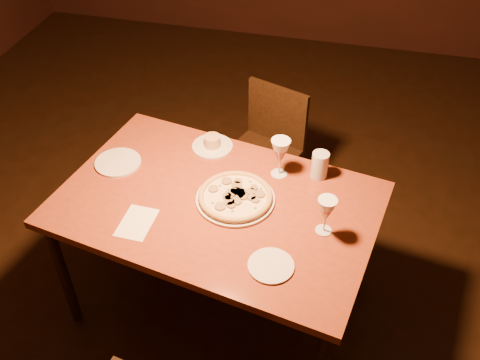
# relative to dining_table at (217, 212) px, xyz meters

# --- Properties ---
(floor) EXTENTS (7.00, 7.00, 0.00)m
(floor) POSITION_rel_dining_table_xyz_m (0.23, -0.26, -0.70)
(floor) COLOR black
(floor) RESTS_ON ground
(dining_table) EXTENTS (1.57, 1.16, 0.77)m
(dining_table) POSITION_rel_dining_table_xyz_m (0.00, 0.00, 0.00)
(dining_table) COLOR maroon
(dining_table) RESTS_ON floor
(chair_far) EXTENTS (0.51, 0.51, 0.82)m
(chair_far) POSITION_rel_dining_table_xyz_m (0.07, 0.85, -0.24)
(chair_far) COLOR black
(chair_far) RESTS_ON floor
(pizza_plate) EXTENTS (0.36, 0.36, 0.04)m
(pizza_plate) POSITION_rel_dining_table_xyz_m (0.08, 0.03, 0.09)
(pizza_plate) COLOR silver
(pizza_plate) RESTS_ON dining_table
(ramekin_saucer) EXTENTS (0.21, 0.21, 0.07)m
(ramekin_saucer) POSITION_rel_dining_table_xyz_m (-0.13, 0.39, 0.09)
(ramekin_saucer) COLOR silver
(ramekin_saucer) RESTS_ON dining_table
(wine_glass_far) EXTENTS (0.09, 0.09, 0.20)m
(wine_glass_far) POSITION_rel_dining_table_xyz_m (0.24, 0.26, 0.17)
(wine_glass_far) COLOR #A95946
(wine_glass_far) RESTS_ON dining_table
(wine_glass_right) EXTENTS (0.08, 0.08, 0.18)m
(wine_glass_right) POSITION_rel_dining_table_xyz_m (0.50, -0.07, 0.16)
(wine_glass_right) COLOR #A95946
(wine_glass_right) RESTS_ON dining_table
(water_tumbler) EXTENTS (0.08, 0.08, 0.13)m
(water_tumbler) POSITION_rel_dining_table_xyz_m (0.43, 0.29, 0.14)
(water_tumbler) COLOR #B3BBC3
(water_tumbler) RESTS_ON dining_table
(side_plate_left) EXTENTS (0.23, 0.23, 0.01)m
(side_plate_left) POSITION_rel_dining_table_xyz_m (-0.55, 0.15, 0.07)
(side_plate_left) COLOR silver
(side_plate_left) RESTS_ON dining_table
(side_plate_near) EXTENTS (0.19, 0.19, 0.01)m
(side_plate_near) POSITION_rel_dining_table_xyz_m (0.31, -0.31, 0.07)
(side_plate_near) COLOR silver
(side_plate_near) RESTS_ON dining_table
(menu_card) EXTENTS (0.14, 0.20, 0.00)m
(menu_card) POSITION_rel_dining_table_xyz_m (-0.30, -0.21, 0.07)
(menu_card) COLOR white
(menu_card) RESTS_ON dining_table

